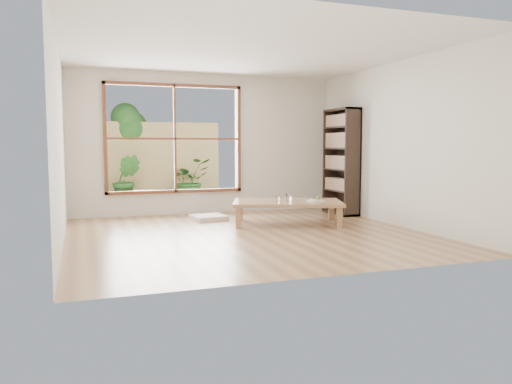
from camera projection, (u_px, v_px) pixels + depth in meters
ground at (248, 234)px, 7.22m from camera, size 5.00×5.00×0.00m
low_table at (287, 204)px, 8.09m from camera, size 1.96×1.50×0.38m
floor_cushion at (208, 217)px, 8.61m from camera, size 0.60×0.60×0.08m
bookshelf at (341, 162)px, 9.27m from camera, size 0.31×0.88×1.95m
glass_tall at (288, 198)px, 7.94m from camera, size 0.08×0.08×0.14m
glass_mid at (290, 198)px, 8.18m from camera, size 0.06×0.06×0.09m
glass_short at (289, 198)px, 8.16m from camera, size 0.07×0.07×0.09m
glass_small at (277, 198)px, 8.08m from camera, size 0.07×0.07×0.09m
food_tray at (316, 200)px, 8.09m from camera, size 0.30×0.25×0.08m
deck at (166, 207)px, 10.36m from camera, size 2.80×2.00×0.05m
garden_bench at (162, 194)px, 9.91m from camera, size 1.17×0.66×0.36m
bamboo_fence at (158, 162)px, 11.21m from camera, size 2.80×0.06×1.80m
shrub_right at (190, 180)px, 11.16m from camera, size 1.06×0.99×0.97m
shrub_left at (126, 180)px, 10.58m from camera, size 0.67×0.59×1.06m
garden_tree at (125, 130)px, 11.20m from camera, size 1.04×0.85×2.22m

